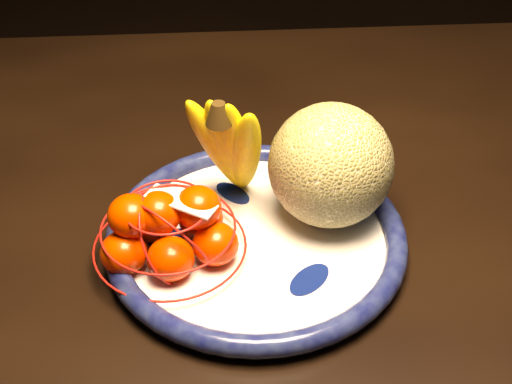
{
  "coord_description": "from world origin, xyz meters",
  "views": [
    {
      "loc": [
        -0.26,
        -0.65,
        1.24
      ],
      "look_at": [
        -0.26,
        -0.06,
        0.76
      ],
      "focal_mm": 50.0,
      "sensor_mm": 36.0,
      "label": 1
    }
  ],
  "objects_px": {
    "banana_bunch": "(232,142)",
    "mandarin_bag": "(169,230)",
    "dining_table": "(377,220)",
    "fruit_bowl": "(256,238)",
    "cantaloupe": "(331,165)"
  },
  "relations": [
    {
      "from": "dining_table",
      "to": "mandarin_bag",
      "type": "distance_m",
      "value": 0.32
    },
    {
      "from": "dining_table",
      "to": "fruit_bowl",
      "type": "xyz_separation_m",
      "value": [
        -0.16,
        -0.13,
        0.09
      ]
    },
    {
      "from": "dining_table",
      "to": "cantaloupe",
      "type": "xyz_separation_m",
      "value": [
        -0.08,
        -0.09,
        0.16
      ]
    },
    {
      "from": "cantaloupe",
      "to": "mandarin_bag",
      "type": "height_order",
      "value": "cantaloupe"
    },
    {
      "from": "fruit_bowl",
      "to": "banana_bunch",
      "type": "height_order",
      "value": "banana_bunch"
    },
    {
      "from": "fruit_bowl",
      "to": "dining_table",
      "type": "bearing_deg",
      "value": 38.9
    },
    {
      "from": "cantaloupe",
      "to": "fruit_bowl",
      "type": "bearing_deg",
      "value": -152.86
    },
    {
      "from": "dining_table",
      "to": "fruit_bowl",
      "type": "bearing_deg",
      "value": -144.85
    },
    {
      "from": "cantaloupe",
      "to": "mandarin_bag",
      "type": "xyz_separation_m",
      "value": [
        -0.17,
        -0.07,
        -0.03
      ]
    },
    {
      "from": "mandarin_bag",
      "to": "fruit_bowl",
      "type": "bearing_deg",
      "value": 14.97
    },
    {
      "from": "fruit_bowl",
      "to": "cantaloupe",
      "type": "distance_m",
      "value": 0.11
    },
    {
      "from": "dining_table",
      "to": "cantaloupe",
      "type": "relative_size",
      "value": 10.43
    },
    {
      "from": "fruit_bowl",
      "to": "mandarin_bag",
      "type": "distance_m",
      "value": 0.1
    },
    {
      "from": "banana_bunch",
      "to": "mandarin_bag",
      "type": "relative_size",
      "value": 1.0
    },
    {
      "from": "cantaloupe",
      "to": "dining_table",
      "type": "bearing_deg",
      "value": 48.01
    }
  ]
}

